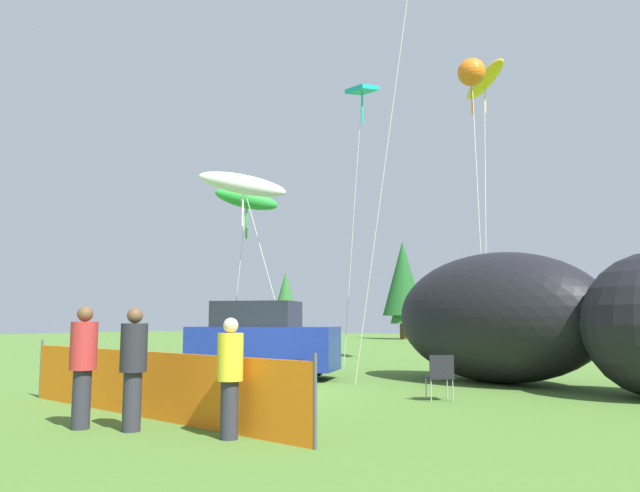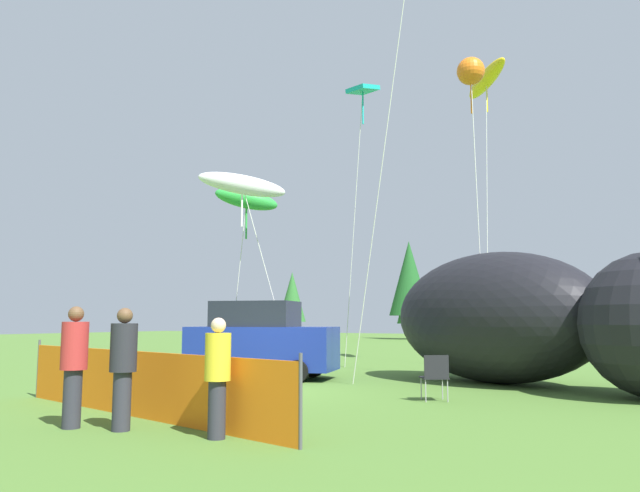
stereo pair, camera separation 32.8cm
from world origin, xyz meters
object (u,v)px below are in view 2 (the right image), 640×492
(folding_chair, at_px, (435,374))
(kite_white_ghost, at_px, (242,185))
(kite_orange_flower, at_px, (471,73))
(spectator_in_red_shirt, at_px, (74,361))
(parked_car, at_px, (261,341))
(spectator_in_blue_shirt, at_px, (218,372))
(kite_teal_diamond, at_px, (362,96))
(kite_green_fish, at_px, (247,200))
(kite_yellow_hero, at_px, (486,80))
(spectator_in_white_shirt, at_px, (123,363))
(inflatable_cat, at_px, (529,322))

(folding_chair, height_order, kite_white_ghost, kite_white_ghost)
(kite_orange_flower, relative_size, kite_white_ghost, 1.49)
(spectator_in_red_shirt, relative_size, kite_white_ghost, 0.30)
(parked_car, distance_m, spectator_in_blue_shirt, 9.16)
(kite_orange_flower, height_order, kite_teal_diamond, kite_teal_diamond)
(folding_chair, bearing_deg, kite_green_fish, 33.33)
(kite_yellow_hero, height_order, kite_white_ghost, kite_yellow_hero)
(kite_green_fish, bearing_deg, kite_yellow_hero, 49.21)
(kite_white_ghost, bearing_deg, spectator_in_red_shirt, -69.96)
(spectator_in_red_shirt, height_order, kite_orange_flower, kite_orange_flower)
(kite_orange_flower, height_order, kite_white_ghost, kite_orange_flower)
(spectator_in_white_shirt, xyz_separation_m, kite_orange_flower, (2.53, 10.73, 7.98))
(parked_car, xyz_separation_m, inflatable_cat, (7.23, 1.63, 0.55))
(kite_green_fish, bearing_deg, spectator_in_white_shirt, -63.84)
(inflatable_cat, distance_m, spectator_in_red_shirt, 11.10)
(folding_chair, bearing_deg, spectator_in_red_shirt, 114.87)
(kite_green_fish, relative_size, kite_white_ghost, 0.95)
(spectator_in_red_shirt, distance_m, kite_white_ghost, 10.05)
(spectator_in_blue_shirt, bearing_deg, spectator_in_red_shirt, -170.04)
(parked_car, bearing_deg, kite_white_ghost, 160.46)
(parked_car, xyz_separation_m, kite_teal_diamond, (1.01, 4.80, 8.74))
(spectator_in_blue_shirt, bearing_deg, kite_teal_diamond, 106.59)
(spectator_in_red_shirt, xyz_separation_m, kite_white_ghost, (-3.04, 8.32, 4.75))
(folding_chair, xyz_separation_m, kite_teal_diamond, (-5.08, 7.13, 9.26))
(folding_chair, xyz_separation_m, spectator_in_blue_shirt, (-1.32, -5.50, 0.37))
(inflatable_cat, bearing_deg, spectator_in_red_shirt, -91.34)
(kite_yellow_hero, xyz_separation_m, kite_green_fish, (-6.07, -7.04, -5.27))
(kite_yellow_hero, height_order, kite_orange_flower, kite_yellow_hero)
(inflatable_cat, distance_m, kite_green_fish, 9.49)
(spectator_in_white_shirt, distance_m, kite_orange_flower, 13.61)
(kite_green_fish, distance_m, kite_teal_diamond, 6.15)
(spectator_in_red_shirt, bearing_deg, kite_white_ghost, 110.04)
(spectator_in_blue_shirt, bearing_deg, inflatable_cat, 75.44)
(folding_chair, relative_size, spectator_in_white_shirt, 0.51)
(spectator_in_red_shirt, bearing_deg, spectator_in_white_shirt, 14.90)
(inflatable_cat, distance_m, kite_orange_flower, 7.62)
(parked_car, relative_size, inflatable_cat, 0.50)
(parked_car, height_order, spectator_in_white_shirt, parked_car)
(spectator_in_white_shirt, height_order, kite_green_fish, kite_green_fish)
(inflatable_cat, relative_size, kite_white_ghost, 1.44)
(parked_car, xyz_separation_m, kite_green_fish, (-1.38, 1.08, 4.48))
(folding_chair, distance_m, kite_yellow_hero, 14.71)
(folding_chair, xyz_separation_m, spectator_in_red_shirt, (-3.85, -5.94, 0.47))
(spectator_in_red_shirt, xyz_separation_m, kite_teal_diamond, (-1.23, 13.07, 8.78))
(kite_teal_diamond, relative_size, kite_white_ghost, 1.61)
(inflatable_cat, bearing_deg, kite_orange_flower, 172.09)
(kite_yellow_hero, relative_size, kite_orange_flower, 1.20)
(spectator_in_white_shirt, xyz_separation_m, spectator_in_blue_shirt, (1.68, 0.22, -0.08))
(kite_orange_flower, bearing_deg, kite_white_ghost, -157.68)
(spectator_in_blue_shirt, bearing_deg, kite_yellow_hero, 90.31)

